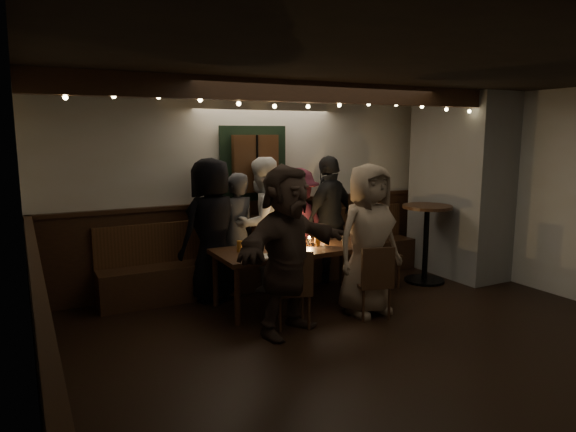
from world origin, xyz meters
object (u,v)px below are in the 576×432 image
person_d (297,228)px  person_g (368,240)px  person_c (262,224)px  person_a (212,229)px  person_b (236,234)px  high_top (426,234)px  chair_near_right (375,278)px  chair_end (376,248)px  dining_table (296,252)px  person_f (287,250)px  chair_near_left (293,285)px  person_e (330,219)px

person_d → person_g: person_g is taller
person_c → person_a: bearing=-10.0°
person_b → person_a: bearing=0.0°
person_g → high_top: bearing=19.5°
chair_near_right → chair_end: 1.24m
dining_table → person_a: person_a is taller
person_f → chair_end: bearing=3.3°
high_top → person_b: size_ratio=0.69×
person_g → person_d: bearing=94.1°
person_d → chair_near_right: bearing=73.6°
chair_near_left → person_a: bearing=106.8°
dining_table → high_top: 2.04m
person_g → dining_table: bearing=125.6°
person_c → person_b: bearing=-15.4°
chair_near_left → person_c: 1.53m
chair_near_left → person_g: (0.99, 0.03, 0.38)m
person_b → person_c: person_c is taller
person_c → chair_near_left: bearing=60.5°
chair_near_right → high_top: high_top is taller
chair_near_right → high_top: size_ratio=0.77×
person_a → person_e: bearing=161.0°
person_b → person_g: person_g is taller
chair_near_left → person_a: person_a is taller
high_top → person_c: (-2.15, 0.76, 0.19)m
high_top → person_a: person_a is taller
chair_end → person_b: size_ratio=0.60×
person_d → person_e: bearing=161.7°
person_a → person_d: bearing=159.8°
person_a → person_c: person_a is taller
high_top → person_e: bearing=147.8°
person_d → person_f: bearing=35.7°
high_top → person_d: person_d is taller
chair_near_left → person_d: (0.79, 1.36, 0.32)m
person_d → dining_table: bearing=38.2°
person_f → person_d: bearing=35.2°
chair_near_left → person_d: size_ratio=0.53×
chair_end → person_b: bearing=160.6°
chair_near_right → person_b: bearing=121.8°
person_b → person_e: bearing=165.6°
high_top → person_d: bearing=158.0°
person_g → person_a: bearing=132.3°
high_top → person_f: (-2.56, -0.74, 0.20)m
person_c → person_d: bearing=152.1°
person_a → person_f: 1.44m
person_c → person_f: person_f is taller
chair_end → person_e: (-0.37, 0.57, 0.34)m
person_b → person_c: size_ratio=0.89×
chair_end → person_a: (-2.11, 0.54, 0.35)m
chair_near_right → person_e: size_ratio=0.48×
person_c → person_e: (1.02, -0.05, -0.00)m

